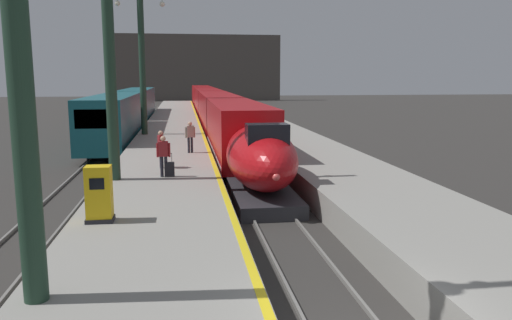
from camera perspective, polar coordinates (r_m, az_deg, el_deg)
platform_left at (r=33.01m, az=-9.75°, el=1.30°), size 4.80×110.00×1.05m
platform_right at (r=33.77m, az=4.12°, el=1.60°), size 4.80×110.00×1.05m
platform_left_safety_stripe at (r=32.96m, az=-5.81°, el=2.30°), size 0.20×107.80×0.01m
rail_main_left at (r=35.87m, az=-4.35°, el=1.30°), size 0.08×110.00×0.12m
rail_main_right at (r=36.00m, az=-1.97°, el=1.35°), size 0.08×110.00×0.12m
rail_secondary_left at (r=36.24m, az=-17.24°, el=0.99°), size 0.08×110.00×0.12m
rail_secondary_right at (r=36.03m, az=-14.88°, el=1.05°), size 0.08×110.00×0.12m
highspeed_train_main at (r=53.99m, az=-4.94°, el=6.05°), size 2.92×75.70×3.60m
regional_train_adjacent at (r=47.93m, az=-14.25°, el=5.57°), size 2.85×36.60×3.80m
station_column_mid at (r=20.59m, az=-16.46°, el=14.87°), size 4.00×0.68×10.36m
station_column_far at (r=36.68m, az=-12.85°, el=12.13°), size 4.00×0.68×9.97m
passenger_near_edge at (r=20.84m, az=-10.46°, el=0.79°), size 0.57×0.25×1.69m
passenger_mid_platform at (r=27.30m, az=-7.49°, el=2.88°), size 0.55×0.31×1.69m
passenger_far_waiting at (r=22.91m, az=-10.73°, el=1.55°), size 0.32×0.55×1.69m
rolling_suitcase at (r=20.93m, az=-9.79°, el=-1.05°), size 0.40×0.22×0.98m
ticket_machine_yellow at (r=14.86m, az=-17.38°, el=-3.92°), size 0.76×0.62×1.60m
terminus_back_wall at (r=109.99m, az=-6.74°, el=10.34°), size 36.00×2.00×14.00m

